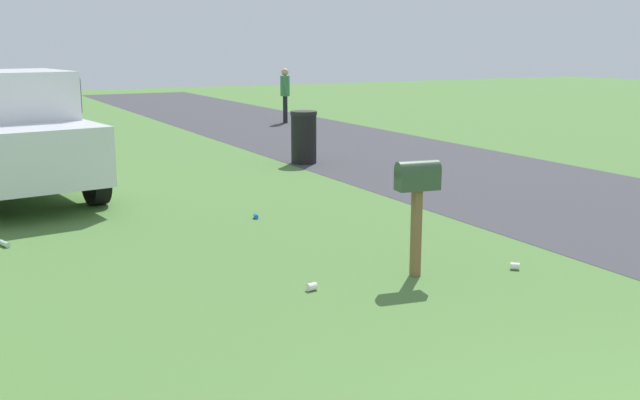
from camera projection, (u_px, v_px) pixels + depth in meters
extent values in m
cube|color=#38383D|center=(612.00, 209.00, 11.48)|extent=(60.00, 5.20, 0.01)
cube|color=brown|center=(416.00, 233.00, 8.09)|extent=(0.09, 0.09, 0.97)
cube|color=#334C33|center=(418.00, 180.00, 7.97)|extent=(0.27, 0.50, 0.22)
cylinder|color=#334C33|center=(418.00, 170.00, 7.94)|extent=(0.27, 0.50, 0.20)
cube|color=red|center=(412.00, 172.00, 8.05)|extent=(0.02, 0.04, 0.18)
cube|color=silver|center=(3.00, 142.00, 12.53)|extent=(5.71, 2.61, 0.90)
cube|color=silver|center=(9.00, 95.00, 11.83)|extent=(2.09, 1.95, 0.76)
cube|color=black|center=(9.00, 95.00, 11.83)|extent=(2.05, 1.98, 0.53)
cube|color=silver|center=(33.00, 105.00, 13.87)|extent=(2.84, 0.49, 0.12)
cylinder|color=black|center=(96.00, 181.00, 11.72)|extent=(0.79, 0.37, 0.76)
cylinder|color=black|center=(32.00, 154.00, 14.60)|extent=(0.79, 0.37, 0.76)
cylinder|color=black|center=(304.00, 139.00, 15.73)|extent=(0.54, 0.54, 1.03)
cylinder|color=black|center=(304.00, 113.00, 15.61)|extent=(0.57, 0.57, 0.08)
cylinder|color=black|center=(285.00, 109.00, 23.75)|extent=(0.14, 0.14, 0.86)
cylinder|color=black|center=(285.00, 110.00, 23.61)|extent=(0.14, 0.14, 0.86)
cylinder|color=#3F8C4C|center=(285.00, 86.00, 23.53)|extent=(0.30, 0.30, 0.64)
sphere|color=tan|center=(285.00, 72.00, 23.44)|extent=(0.23, 0.23, 0.23)
cylinder|color=#3F8C4C|center=(285.00, 85.00, 23.71)|extent=(0.09, 0.18, 0.59)
cylinder|color=#3F8C4C|center=(285.00, 85.00, 23.33)|extent=(0.09, 0.18, 0.59)
cylinder|color=blue|center=(256.00, 216.00, 10.86)|extent=(0.13, 0.10, 0.07)
cylinder|color=white|center=(515.00, 266.00, 8.40)|extent=(0.12, 0.13, 0.08)
cylinder|color=#B2D8BF|center=(4.00, 244.00, 9.36)|extent=(0.23, 0.13, 0.07)
cylinder|color=white|center=(312.00, 287.00, 7.69)|extent=(0.10, 0.11, 0.08)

